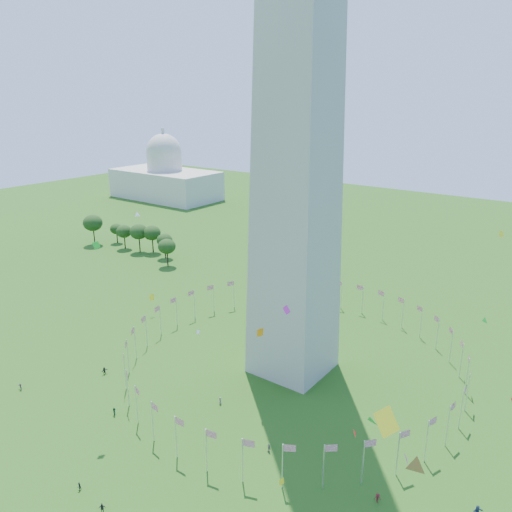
# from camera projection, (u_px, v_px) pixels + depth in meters

# --- Properties ---
(ground) EXTENTS (600.00, 600.00, 0.00)m
(ground) POSITION_uv_depth(u_px,v_px,m) (136.00, 490.00, 85.66)
(ground) COLOR #1F4B11
(ground) RESTS_ON ground
(flag_ring) EXTENTS (80.24, 80.24, 9.00)m
(flag_ring) POSITION_uv_depth(u_px,v_px,m) (293.00, 351.00, 122.50)
(flag_ring) COLOR silver
(flag_ring) RESTS_ON ground
(capitol_building) EXTENTS (70.00, 35.00, 46.00)m
(capitol_building) POSITION_uv_depth(u_px,v_px,m) (164.00, 162.00, 317.87)
(capitol_building) COLOR beige
(capitol_building) RESTS_ON ground
(crowd) EXTENTS (95.26, 61.20, 2.01)m
(crowd) POSITION_uv_depth(u_px,v_px,m) (190.00, 473.00, 88.17)
(crowd) COLOR #193F2A
(crowd) RESTS_ON ground
(kites_aloft) EXTENTS (111.20, 67.79, 38.98)m
(kites_aloft) POSITION_uv_depth(u_px,v_px,m) (294.00, 367.00, 84.69)
(kites_aloft) COLOR green
(kites_aloft) RESTS_ON ground
(tree_line_west) EXTENTS (56.12, 15.95, 13.29)m
(tree_line_west) POSITION_uv_depth(u_px,v_px,m) (132.00, 239.00, 213.45)
(tree_line_west) COLOR #274E1A
(tree_line_west) RESTS_ON ground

